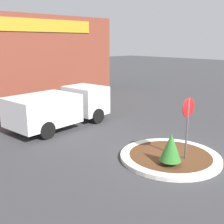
# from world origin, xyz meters

# --- Properties ---
(ground_plane) EXTENTS (120.00, 120.00, 0.00)m
(ground_plane) POSITION_xyz_m (0.00, 0.00, 0.00)
(ground_plane) COLOR #38383A
(traffic_island) EXTENTS (3.91, 3.91, 0.16)m
(traffic_island) POSITION_xyz_m (0.00, 0.00, 0.08)
(traffic_island) COLOR beige
(traffic_island) RESTS_ON ground_plane
(stop_sign) EXTENTS (0.72, 0.07, 2.53)m
(stop_sign) POSITION_xyz_m (0.12, -0.60, 1.76)
(stop_sign) COLOR #4C4C51
(stop_sign) RESTS_ON ground_plane
(island_shrub) EXTENTS (0.78, 0.78, 1.17)m
(island_shrub) POSITION_xyz_m (-0.74, -0.54, 0.83)
(island_shrub) COLOR brown
(island_shrub) RESTS_ON traffic_island
(utility_truck) EXTENTS (5.82, 3.00, 1.96)m
(utility_truck) POSITION_xyz_m (-0.85, 6.62, 1.10)
(utility_truck) COLOR white
(utility_truck) RESTS_ON ground_plane
(storefront_building) EXTENTS (15.50, 6.07, 6.42)m
(storefront_building) POSITION_xyz_m (0.76, 16.07, 3.21)
(storefront_building) COLOR brown
(storefront_building) RESTS_ON ground_plane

